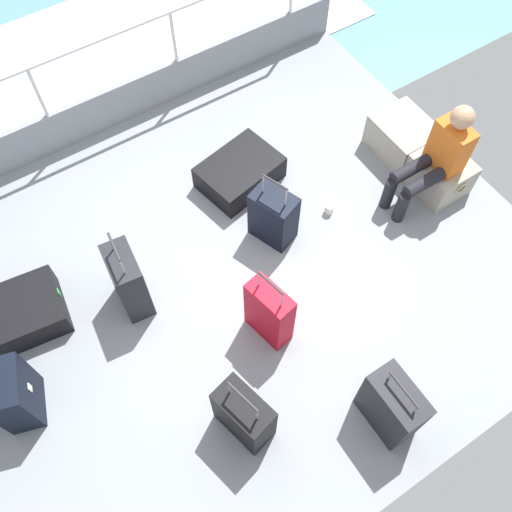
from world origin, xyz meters
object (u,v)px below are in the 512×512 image
at_px(suitcase_5, 273,216).
at_px(cargo_crate_1, 440,174).
at_px(paper_cup, 329,209).
at_px(cargo_crate_0, 402,137).
at_px(suitcase_4, 129,281).
at_px(suitcase_1, 269,313).
at_px(suitcase_6, 21,314).
at_px(suitcase_2, 244,415).
at_px(passenger_seated, 437,157).
at_px(suitcase_7, 15,395).
at_px(suitcase_0, 392,406).
at_px(suitcase_3, 240,172).

bearing_deg(suitcase_5, cargo_crate_1, 76.19).
bearing_deg(paper_cup, cargo_crate_1, 73.46).
xyz_separation_m(cargo_crate_1, paper_cup, (-0.31, -1.05, -0.13)).
xyz_separation_m(cargo_crate_0, suitcase_4, (0.07, -2.98, 0.16)).
xyz_separation_m(suitcase_1, paper_cup, (-0.68, 1.13, -0.28)).
height_order(suitcase_5, suitcase_6, suitcase_5).
relative_size(cargo_crate_1, suitcase_5, 0.69).
relative_size(cargo_crate_1, suitcase_2, 0.71).
bearing_deg(passenger_seated, suitcase_1, -79.62).
bearing_deg(suitcase_2, suitcase_1, 133.52).
relative_size(cargo_crate_0, paper_cup, 6.16).
xyz_separation_m(cargo_crate_0, suitcase_7, (0.44, -4.09, 0.12)).
relative_size(passenger_seated, suitcase_0, 1.49).
relative_size(suitcase_2, suitcase_6, 1.00).
height_order(cargo_crate_0, suitcase_4, suitcase_4).
bearing_deg(passenger_seated, paper_cup, -109.68).
bearing_deg(suitcase_3, suitcase_7, -69.20).
height_order(suitcase_3, suitcase_4, suitcase_4).
bearing_deg(suitcase_2, passenger_seated, 109.64).
height_order(cargo_crate_0, suitcase_7, suitcase_7).
height_order(suitcase_1, suitcase_5, suitcase_1).
bearing_deg(suitcase_4, suitcase_5, 86.91).
xyz_separation_m(passenger_seated, suitcase_6, (-0.81, -3.66, -0.42)).
height_order(suitcase_5, suitcase_7, suitcase_5).
height_order(passenger_seated, suitcase_3, passenger_seated).
bearing_deg(suitcase_0, suitcase_2, -119.79).
relative_size(suitcase_0, suitcase_7, 1.01).
bearing_deg(suitcase_6, suitcase_7, -19.50).
height_order(suitcase_0, suitcase_3, suitcase_0).
distance_m(suitcase_4, suitcase_5, 1.36).
xyz_separation_m(passenger_seated, suitcase_7, (-0.11, -3.91, -0.24)).
bearing_deg(suitcase_2, suitcase_5, 139.25).
xyz_separation_m(cargo_crate_1, suitcase_1, (0.37, -2.17, 0.15)).
bearing_deg(passenger_seated, cargo_crate_1, 90.00).
bearing_deg(cargo_crate_1, suitcase_1, -80.46).
bearing_deg(suitcase_7, suitcase_2, 52.31).
height_order(passenger_seated, suitcase_6, passenger_seated).
bearing_deg(suitcase_5, paper_cup, 81.33).
height_order(cargo_crate_0, suitcase_2, suitcase_2).
relative_size(cargo_crate_1, suitcase_6, 0.71).
bearing_deg(suitcase_3, cargo_crate_0, 71.20).
relative_size(cargo_crate_0, cargo_crate_1, 1.15).
bearing_deg(suitcase_2, suitcase_3, 148.80).
bearing_deg(suitcase_7, suitcase_5, 96.71).
bearing_deg(suitcase_4, suitcase_2, 8.89).
xyz_separation_m(suitcase_0, suitcase_7, (-1.56, -2.26, -0.00)).
distance_m(suitcase_0, suitcase_2, 1.07).
distance_m(cargo_crate_1, passenger_seated, 0.41).
relative_size(passenger_seated, suitcase_6, 1.40).
bearing_deg(suitcase_2, suitcase_6, -147.92).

